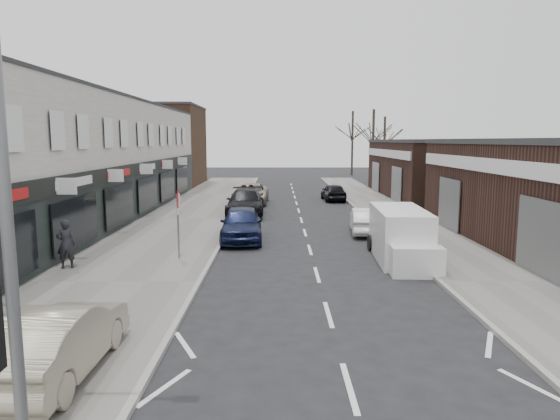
{
  "coord_description": "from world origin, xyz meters",
  "views": [
    {
      "loc": [
        -1.34,
        -6.88,
        4.64
      ],
      "look_at": [
        -1.3,
        7.71,
        2.6
      ],
      "focal_mm": 32.0,
      "sensor_mm": 36.0,
      "label": 1
    }
  ],
  "objects_px": {
    "white_van": "(401,236)",
    "parked_car_left_c": "(251,194)",
    "warning_sign": "(179,205)",
    "sedan_on_pavement": "(58,340)",
    "parked_car_right_a": "(365,221)",
    "parked_car_left_a": "(241,224)",
    "pedestrian": "(66,244)",
    "parked_car_left_b": "(245,203)",
    "parked_car_right_b": "(333,192)",
    "street_lamp": "(15,142)"
  },
  "relations": [
    {
      "from": "white_van",
      "to": "parked_car_left_c",
      "type": "bearing_deg",
      "value": 114.09
    },
    {
      "from": "warning_sign",
      "to": "white_van",
      "type": "xyz_separation_m",
      "value": [
        8.56,
        0.11,
        -1.25
      ]
    },
    {
      "from": "sedan_on_pavement",
      "to": "parked_car_right_a",
      "type": "relative_size",
      "value": 1.07
    },
    {
      "from": "parked_car_left_a",
      "to": "pedestrian",
      "type": "bearing_deg",
      "value": -139.14
    },
    {
      "from": "warning_sign",
      "to": "parked_car_left_b",
      "type": "height_order",
      "value": "warning_sign"
    },
    {
      "from": "warning_sign",
      "to": "pedestrian",
      "type": "xyz_separation_m",
      "value": [
        -3.73,
        -1.53,
        -1.2
      ]
    },
    {
      "from": "warning_sign",
      "to": "parked_car_right_b",
      "type": "bearing_deg",
      "value": 67.52
    },
    {
      "from": "street_lamp",
      "to": "parked_car_right_a",
      "type": "bearing_deg",
      "value": 67.9
    },
    {
      "from": "street_lamp",
      "to": "parked_car_left_a",
      "type": "relative_size",
      "value": 1.72
    },
    {
      "from": "parked_car_left_b",
      "to": "parked_car_right_a",
      "type": "xyz_separation_m",
      "value": [
        6.42,
        -6.12,
        -0.16
      ]
    },
    {
      "from": "parked_car_left_b",
      "to": "parked_car_right_b",
      "type": "relative_size",
      "value": 1.41
    },
    {
      "from": "parked_car_left_c",
      "to": "parked_car_right_b",
      "type": "height_order",
      "value": "parked_car_left_c"
    },
    {
      "from": "parked_car_left_b",
      "to": "parked_car_right_a",
      "type": "distance_m",
      "value": 8.87
    },
    {
      "from": "warning_sign",
      "to": "parked_car_left_c",
      "type": "relative_size",
      "value": 0.5
    },
    {
      "from": "street_lamp",
      "to": "pedestrian",
      "type": "distance_m",
      "value": 12.62
    },
    {
      "from": "white_van",
      "to": "parked_car_right_a",
      "type": "relative_size",
      "value": 1.33
    },
    {
      "from": "sedan_on_pavement",
      "to": "parked_car_left_b",
      "type": "distance_m",
      "value": 21.68
    },
    {
      "from": "parked_car_left_a",
      "to": "parked_car_right_a",
      "type": "distance_m",
      "value": 6.35
    },
    {
      "from": "pedestrian",
      "to": "warning_sign",
      "type": "bearing_deg",
      "value": -172.1
    },
    {
      "from": "parked_car_right_a",
      "to": "parked_car_left_a",
      "type": "bearing_deg",
      "value": 21.84
    },
    {
      "from": "warning_sign",
      "to": "white_van",
      "type": "height_order",
      "value": "warning_sign"
    },
    {
      "from": "sedan_on_pavement",
      "to": "parked_car_left_c",
      "type": "relative_size",
      "value": 0.79
    },
    {
      "from": "pedestrian",
      "to": "parked_car_right_a",
      "type": "xyz_separation_m",
      "value": [
        11.9,
        7.31,
        -0.35
      ]
    },
    {
      "from": "warning_sign",
      "to": "parked_car_right_a",
      "type": "relative_size",
      "value": 0.69
    },
    {
      "from": "white_van",
      "to": "pedestrian",
      "type": "distance_m",
      "value": 12.39
    },
    {
      "from": "parked_car_left_a",
      "to": "sedan_on_pavement",
      "type": "bearing_deg",
      "value": -103.22
    },
    {
      "from": "parked_car_left_c",
      "to": "parked_car_left_a",
      "type": "bearing_deg",
      "value": -87.22
    },
    {
      "from": "white_van",
      "to": "parked_car_right_b",
      "type": "height_order",
      "value": "white_van"
    },
    {
      "from": "street_lamp",
      "to": "parked_car_left_b",
      "type": "xyz_separation_m",
      "value": [
        1.13,
        24.7,
        -3.82
      ]
    },
    {
      "from": "warning_sign",
      "to": "street_lamp",
      "type": "bearing_deg",
      "value": -87.16
    },
    {
      "from": "warning_sign",
      "to": "parked_car_right_b",
      "type": "xyz_separation_m",
      "value": [
        8.08,
        19.54,
        -1.53
      ]
    },
    {
      "from": "parked_car_left_b",
      "to": "warning_sign",
      "type": "bearing_deg",
      "value": -99.49
    },
    {
      "from": "sedan_on_pavement",
      "to": "pedestrian",
      "type": "distance_m",
      "value": 8.77
    },
    {
      "from": "parked_car_right_b",
      "to": "parked_car_left_a",
      "type": "bearing_deg",
      "value": 65.89
    },
    {
      "from": "parked_car_left_b",
      "to": "parked_car_left_c",
      "type": "relative_size",
      "value": 1.03
    },
    {
      "from": "street_lamp",
      "to": "parked_car_left_a",
      "type": "distance_m",
      "value": 17.28
    },
    {
      "from": "parked_car_left_c",
      "to": "parked_car_right_b",
      "type": "xyz_separation_m",
      "value": [
        6.32,
        1.76,
        -0.07
      ]
    },
    {
      "from": "pedestrian",
      "to": "parked_car_right_b",
      "type": "bearing_deg",
      "value": -133.67
    },
    {
      "from": "street_lamp",
      "to": "warning_sign",
      "type": "bearing_deg",
      "value": 92.84
    },
    {
      "from": "street_lamp",
      "to": "parked_car_left_b",
      "type": "relative_size",
      "value": 1.44
    },
    {
      "from": "parked_car_left_a",
      "to": "parked_car_left_c",
      "type": "distance_m",
      "value": 13.79
    },
    {
      "from": "parked_car_left_a",
      "to": "parked_car_left_b",
      "type": "xyz_separation_m",
      "value": [
        -0.33,
        7.91,
        0.01
      ]
    },
    {
      "from": "sedan_on_pavement",
      "to": "parked_car_left_b",
      "type": "relative_size",
      "value": 0.76
    },
    {
      "from": "parked_car_left_b",
      "to": "parked_car_right_b",
      "type": "bearing_deg",
      "value": 49.28
    },
    {
      "from": "sedan_on_pavement",
      "to": "white_van",
      "type": "bearing_deg",
      "value": -131.95
    },
    {
      "from": "sedan_on_pavement",
      "to": "parked_car_right_b",
      "type": "bearing_deg",
      "value": -105.55
    },
    {
      "from": "white_van",
      "to": "pedestrian",
      "type": "relative_size",
      "value": 2.98
    },
    {
      "from": "white_van",
      "to": "parked_car_right_a",
      "type": "height_order",
      "value": "white_van"
    },
    {
      "from": "parked_car_left_b",
      "to": "parked_car_right_b",
      "type": "distance_m",
      "value": 9.91
    },
    {
      "from": "warning_sign",
      "to": "pedestrian",
      "type": "bearing_deg",
      "value": -157.7
    }
  ]
}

